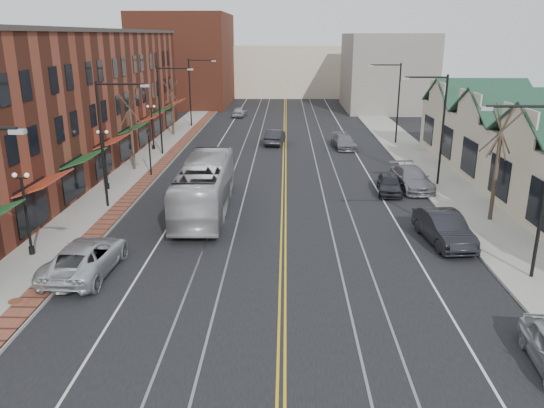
# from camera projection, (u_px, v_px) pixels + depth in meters

# --- Properties ---
(ground) EXTENTS (160.00, 160.00, 0.00)m
(ground) POSITION_uv_depth(u_px,v_px,m) (282.00, 349.00, 19.12)
(ground) COLOR black
(ground) RESTS_ON ground
(sidewalk_left) EXTENTS (4.00, 120.00, 0.15)m
(sidewalk_left) POSITION_uv_depth(u_px,v_px,m) (119.00, 190.00, 38.43)
(sidewalk_left) COLOR gray
(sidewalk_left) RESTS_ON ground
(sidewalk_right) EXTENTS (4.00, 120.00, 0.15)m
(sidewalk_right) POSITION_uv_depth(u_px,v_px,m) (452.00, 192.00, 37.84)
(sidewalk_right) COLOR gray
(sidewalk_right) RESTS_ON ground
(building_left) EXTENTS (10.00, 50.00, 11.00)m
(building_left) POSITION_uv_depth(u_px,v_px,m) (54.00, 102.00, 43.62)
(building_left) COLOR brown
(building_left) RESTS_ON ground
(building_right) EXTENTS (8.00, 36.00, 4.60)m
(building_right) POSITION_uv_depth(u_px,v_px,m) (542.00, 162.00, 37.01)
(building_right) COLOR beige
(building_right) RESTS_ON ground
(backdrop_left) EXTENTS (14.00, 18.00, 14.00)m
(backdrop_left) POSITION_uv_depth(u_px,v_px,m) (185.00, 60.00, 84.03)
(backdrop_left) COLOR brown
(backdrop_left) RESTS_ON ground
(backdrop_mid) EXTENTS (22.00, 14.00, 9.00)m
(backdrop_mid) POSITION_uv_depth(u_px,v_px,m) (286.00, 70.00, 98.68)
(backdrop_mid) COLOR beige
(backdrop_mid) RESTS_ON ground
(backdrop_right) EXTENTS (12.00, 16.00, 11.00)m
(backdrop_right) POSITION_uv_depth(u_px,v_px,m) (386.00, 72.00, 78.96)
(backdrop_right) COLOR slate
(backdrop_right) RESTS_ON ground
(streetlight_l_1) EXTENTS (3.33, 0.25, 8.00)m
(streetlight_l_1) POSITION_uv_depth(u_px,v_px,m) (108.00, 132.00, 33.09)
(streetlight_l_1) COLOR black
(streetlight_l_1) RESTS_ON sidewalk_left
(streetlight_l_2) EXTENTS (3.33, 0.25, 8.00)m
(streetlight_l_2) POSITION_uv_depth(u_px,v_px,m) (164.00, 101.00, 48.33)
(streetlight_l_2) COLOR black
(streetlight_l_2) RESTS_ON sidewalk_left
(streetlight_l_3) EXTENTS (3.33, 0.25, 8.00)m
(streetlight_l_3) POSITION_uv_depth(u_px,v_px,m) (193.00, 85.00, 63.56)
(streetlight_l_3) COLOR black
(streetlight_l_3) RESTS_ON sidewalk_left
(streetlight_r_0) EXTENTS (3.33, 0.25, 8.00)m
(streetlight_r_0) POSITION_uv_depth(u_px,v_px,m) (537.00, 174.00, 23.03)
(streetlight_r_0) COLOR black
(streetlight_r_0) RESTS_ON sidewalk_right
(streetlight_r_1) EXTENTS (3.33, 0.25, 8.00)m
(streetlight_r_1) POSITION_uv_depth(u_px,v_px,m) (437.00, 119.00, 38.26)
(streetlight_r_1) COLOR black
(streetlight_r_1) RESTS_ON sidewalk_right
(streetlight_r_2) EXTENTS (3.33, 0.25, 8.00)m
(streetlight_r_2) POSITION_uv_depth(u_px,v_px,m) (394.00, 95.00, 53.49)
(streetlight_r_2) COLOR black
(streetlight_r_2) RESTS_ON sidewalk_right
(lamppost_l_1) EXTENTS (0.84, 0.28, 4.27)m
(lamppost_l_1) POSITION_uv_depth(u_px,v_px,m) (27.00, 216.00, 26.38)
(lamppost_l_1) COLOR black
(lamppost_l_1) RESTS_ON sidewalk_left
(lamppost_l_2) EXTENTS (0.84, 0.28, 4.27)m
(lamppost_l_2) POSITION_uv_depth(u_px,v_px,m) (105.00, 161.00, 37.81)
(lamppost_l_2) COLOR black
(lamppost_l_2) RESTS_ON sidewalk_left
(lamppost_l_3) EXTENTS (0.84, 0.28, 4.27)m
(lamppost_l_3) POSITION_uv_depth(u_px,v_px,m) (152.00, 128.00, 51.13)
(lamppost_l_3) COLOR black
(lamppost_l_3) RESTS_ON sidewalk_left
(tree_left_near) EXTENTS (1.78, 1.37, 6.48)m
(tree_left_near) POSITION_uv_depth(u_px,v_px,m) (131.00, 129.00, 43.11)
(tree_left_near) COLOR #382B21
(tree_left_near) RESTS_ON sidewalk_left
(tree_left_far) EXTENTS (1.66, 1.28, 6.02)m
(tree_left_far) POSITION_uv_depth(u_px,v_px,m) (172.00, 106.00, 58.42)
(tree_left_far) COLOR #382B21
(tree_left_far) RESTS_ON sidewalk_left
(tree_right_mid) EXTENTS (1.90, 1.46, 6.93)m
(tree_right_mid) POSITION_uv_depth(u_px,v_px,m) (497.00, 161.00, 31.00)
(tree_right_mid) COLOR #382B21
(tree_right_mid) RESTS_ON sidewalk_right
(manhole_mid) EXTENTS (0.60, 0.60, 0.02)m
(manhole_mid) POSITION_uv_depth(u_px,v_px,m) (15.00, 301.00, 22.20)
(manhole_mid) COLOR #592D19
(manhole_mid) RESTS_ON sidewalk_left
(manhole_far) EXTENTS (0.60, 0.60, 0.02)m
(manhole_far) POSITION_uv_depth(u_px,v_px,m) (63.00, 254.00, 26.96)
(manhole_far) COLOR #592D19
(manhole_far) RESTS_ON sidewalk_left
(traffic_signal) EXTENTS (0.18, 0.15, 3.80)m
(traffic_signal) POSITION_uv_depth(u_px,v_px,m) (149.00, 148.00, 41.52)
(traffic_signal) COLOR black
(traffic_signal) RESTS_ON sidewalk_left
(transit_bus) EXTENTS (3.06, 11.93, 3.31)m
(transit_bus) POSITION_uv_depth(u_px,v_px,m) (205.00, 186.00, 33.52)
(transit_bus) COLOR #BBBBBD
(transit_bus) RESTS_ON ground
(parked_suv) EXTENTS (2.88, 5.88, 1.61)m
(parked_suv) POSITION_uv_depth(u_px,v_px,m) (86.00, 258.00, 24.94)
(parked_suv) COLOR silver
(parked_suv) RESTS_ON ground
(parked_car_b) EXTENTS (2.39, 5.33, 1.70)m
(parked_car_b) POSITION_uv_depth(u_px,v_px,m) (444.00, 228.00, 28.60)
(parked_car_b) COLOR black
(parked_car_b) RESTS_ON ground
(parked_car_c) EXTENTS (2.78, 5.67, 1.59)m
(parked_car_c) POSITION_uv_depth(u_px,v_px,m) (411.00, 178.00, 38.70)
(parked_car_c) COLOR slate
(parked_car_c) RESTS_ON ground
(parked_car_d) EXTENTS (2.10, 4.26, 1.40)m
(parked_car_d) POSITION_uv_depth(u_px,v_px,m) (389.00, 184.00, 37.65)
(parked_car_d) COLOR #232429
(parked_car_d) RESTS_ON ground
(distant_car_left) EXTENTS (2.22, 4.89, 1.55)m
(distant_car_left) POSITION_uv_depth(u_px,v_px,m) (275.00, 137.00, 54.58)
(distant_car_left) COLOR black
(distant_car_left) RESTS_ON ground
(distant_car_right) EXTENTS (2.37, 4.88, 1.37)m
(distant_car_right) POSITION_uv_depth(u_px,v_px,m) (344.00, 142.00, 52.53)
(distant_car_right) COLOR slate
(distant_car_right) RESTS_ON ground
(distant_car_far) EXTENTS (2.02, 4.18, 1.38)m
(distant_car_far) POSITION_uv_depth(u_px,v_px,m) (240.00, 112.00, 72.97)
(distant_car_far) COLOR #9FA0A6
(distant_car_far) RESTS_ON ground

